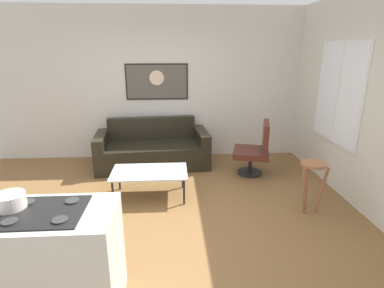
{
  "coord_description": "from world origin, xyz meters",
  "views": [
    {
      "loc": [
        0.16,
        -3.42,
        2.06
      ],
      "look_at": [
        0.44,
        0.9,
        0.7
      ],
      "focal_mm": 28.56,
      "sensor_mm": 36.0,
      "label": 1
    }
  ],
  "objects_px": {
    "armchair": "(256,149)",
    "wall_painting": "(157,82)",
    "bar_stool": "(312,175)",
    "mixing_bowl": "(10,202)",
    "coffee_table": "(149,173)",
    "couch": "(153,150)"
  },
  "relations": [
    {
      "from": "armchair",
      "to": "wall_painting",
      "type": "relative_size",
      "value": 0.79
    },
    {
      "from": "bar_stool",
      "to": "mixing_bowl",
      "type": "bearing_deg",
      "value": -155.81
    },
    {
      "from": "coffee_table",
      "to": "bar_stool",
      "type": "relative_size",
      "value": 1.55
    },
    {
      "from": "mixing_bowl",
      "to": "wall_painting",
      "type": "bearing_deg",
      "value": 75.46
    },
    {
      "from": "couch",
      "to": "wall_painting",
      "type": "relative_size",
      "value": 1.77
    },
    {
      "from": "coffee_table",
      "to": "bar_stool",
      "type": "height_order",
      "value": "bar_stool"
    },
    {
      "from": "couch",
      "to": "armchair",
      "type": "xyz_separation_m",
      "value": [
        1.75,
        -0.55,
        0.16
      ]
    },
    {
      "from": "armchair",
      "to": "mixing_bowl",
      "type": "bearing_deg",
      "value": -134.86
    },
    {
      "from": "couch",
      "to": "mixing_bowl",
      "type": "relative_size",
      "value": 9.05
    },
    {
      "from": "couch",
      "to": "armchair",
      "type": "distance_m",
      "value": 1.84
    },
    {
      "from": "couch",
      "to": "armchair",
      "type": "height_order",
      "value": "armchair"
    },
    {
      "from": "couch",
      "to": "mixing_bowl",
      "type": "height_order",
      "value": "mixing_bowl"
    },
    {
      "from": "coffee_table",
      "to": "armchair",
      "type": "xyz_separation_m",
      "value": [
        1.72,
        0.72,
        0.08
      ]
    },
    {
      "from": "wall_painting",
      "to": "mixing_bowl",
      "type": "bearing_deg",
      "value": -104.54
    },
    {
      "from": "coffee_table",
      "to": "bar_stool",
      "type": "bearing_deg",
      "value": -14.96
    },
    {
      "from": "coffee_table",
      "to": "bar_stool",
      "type": "distance_m",
      "value": 2.18
    },
    {
      "from": "mixing_bowl",
      "to": "wall_painting",
      "type": "xyz_separation_m",
      "value": [
        0.95,
        3.66,
        0.51
      ]
    },
    {
      "from": "couch",
      "to": "bar_stool",
      "type": "xyz_separation_m",
      "value": [
        2.13,
        -1.83,
        0.24
      ]
    },
    {
      "from": "coffee_table",
      "to": "mixing_bowl",
      "type": "height_order",
      "value": "mixing_bowl"
    },
    {
      "from": "coffee_table",
      "to": "wall_painting",
      "type": "xyz_separation_m",
      "value": [
        0.06,
        1.76,
        1.1
      ]
    },
    {
      "from": "coffee_table",
      "to": "mixing_bowl",
      "type": "distance_m",
      "value": 2.18
    },
    {
      "from": "bar_stool",
      "to": "wall_painting",
      "type": "bearing_deg",
      "value": 131.35
    }
  ]
}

